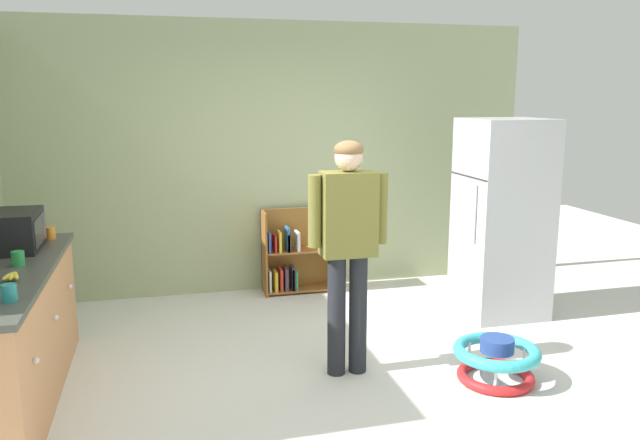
# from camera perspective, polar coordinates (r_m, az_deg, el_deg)

# --- Properties ---
(ground_plane) EXTENTS (12.00, 12.00, 0.00)m
(ground_plane) POSITION_cam_1_polar(r_m,az_deg,el_deg) (4.59, 2.12, -14.36)
(ground_plane) COLOR silver
(ground_plane) RESTS_ON ground
(back_wall) EXTENTS (5.20, 0.06, 2.70)m
(back_wall) POSITION_cam_1_polar(r_m,az_deg,el_deg) (6.44, -3.62, 5.57)
(back_wall) COLOR #A1AD81
(back_wall) RESTS_ON ground
(kitchen_counter) EXTENTS (0.65, 2.13, 0.90)m
(kitchen_counter) POSITION_cam_1_polar(r_m,az_deg,el_deg) (4.59, -26.56, -9.47)
(kitchen_counter) COLOR tan
(kitchen_counter) RESTS_ON ground
(refrigerator) EXTENTS (0.73, 0.68, 1.78)m
(refrigerator) POSITION_cam_1_polar(r_m,az_deg,el_deg) (5.92, 16.11, 0.15)
(refrigerator) COLOR #B7BABF
(refrigerator) RESTS_ON ground
(bookshelf) EXTENTS (0.80, 0.28, 0.85)m
(bookshelf) POSITION_cam_1_polar(r_m,az_deg,el_deg) (6.46, -2.13, -3.31)
(bookshelf) COLOR brown
(bookshelf) RESTS_ON ground
(standing_person) EXTENTS (0.57, 0.22, 1.68)m
(standing_person) POSITION_cam_1_polar(r_m,az_deg,el_deg) (4.41, 2.54, -1.55)
(standing_person) COLOR #22242A
(standing_person) RESTS_ON ground
(baby_walker) EXTENTS (0.60, 0.60, 0.32)m
(baby_walker) POSITION_cam_1_polar(r_m,az_deg,el_deg) (4.70, 15.62, -12.05)
(baby_walker) COLOR red
(baby_walker) RESTS_ON ground
(microwave) EXTENTS (0.37, 0.48, 0.28)m
(microwave) POSITION_cam_1_polar(r_m,az_deg,el_deg) (4.95, -26.00, -0.90)
(microwave) COLOR black
(microwave) RESTS_ON kitchen_counter
(banana_bunch) EXTENTS (0.12, 0.16, 0.04)m
(banana_bunch) POSITION_cam_1_polar(r_m,az_deg,el_deg) (4.18, -26.00, -4.56)
(banana_bunch) COLOR gold
(banana_bunch) RESTS_ON kitchen_counter
(white_cup) EXTENTS (0.08, 0.08, 0.09)m
(white_cup) POSITION_cam_1_polar(r_m,az_deg,el_deg) (5.36, -26.77, -1.13)
(white_cup) COLOR white
(white_cup) RESTS_ON kitchen_counter
(orange_cup) EXTENTS (0.08, 0.08, 0.09)m
(orange_cup) POSITION_cam_1_polar(r_m,az_deg,el_deg) (5.23, -23.17, -1.10)
(orange_cup) COLOR orange
(orange_cup) RESTS_ON kitchen_counter
(red_cup) EXTENTS (0.08, 0.08, 0.09)m
(red_cup) POSITION_cam_1_polar(r_m,az_deg,el_deg) (5.32, -24.75, -1.05)
(red_cup) COLOR red
(red_cup) RESTS_ON kitchen_counter
(green_cup) EXTENTS (0.08, 0.08, 0.09)m
(green_cup) POSITION_cam_1_polar(r_m,az_deg,el_deg) (4.52, -25.58, -3.14)
(green_cup) COLOR green
(green_cup) RESTS_ON kitchen_counter
(teal_cup) EXTENTS (0.08, 0.08, 0.09)m
(teal_cup) POSITION_cam_1_polar(r_m,az_deg,el_deg) (3.76, -26.24, -5.92)
(teal_cup) COLOR teal
(teal_cup) RESTS_ON kitchen_counter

